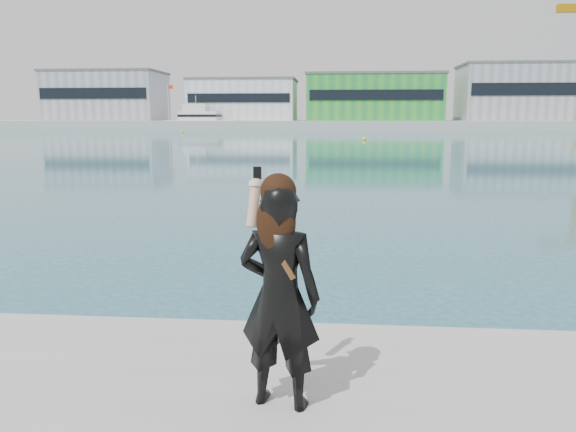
% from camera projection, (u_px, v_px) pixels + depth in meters
% --- Properties ---
extents(far_quay, '(320.00, 40.00, 2.00)m').
position_uv_depth(far_quay, '(338.00, 125.00, 132.14)').
color(far_quay, '#9E9E99').
rests_on(far_quay, ground).
extents(warehouse_grey_left, '(26.52, 16.36, 11.50)m').
position_uv_depth(warehouse_grey_left, '(107.00, 96.00, 133.64)').
color(warehouse_grey_left, gray).
rests_on(warehouse_grey_left, far_quay).
extents(warehouse_white, '(24.48, 15.35, 9.50)m').
position_uv_depth(warehouse_white, '(244.00, 100.00, 131.02)').
color(warehouse_white, silver).
rests_on(warehouse_white, far_quay).
extents(warehouse_green, '(30.60, 16.36, 10.50)m').
position_uv_depth(warehouse_green, '(373.00, 97.00, 128.39)').
color(warehouse_green, '#22893A').
rests_on(warehouse_green, far_quay).
extents(warehouse_grey_right, '(25.50, 15.35, 12.50)m').
position_uv_depth(warehouse_grey_right, '(518.00, 92.00, 125.51)').
color(warehouse_grey_right, gray).
rests_on(warehouse_grey_right, far_quay).
extents(flagpole_left, '(1.28, 0.16, 8.00)m').
position_uv_depth(flagpole_left, '(169.00, 100.00, 125.56)').
color(flagpole_left, silver).
rests_on(flagpole_left, far_quay).
extents(flagpole_right, '(1.28, 0.16, 8.00)m').
position_uv_depth(flagpole_right, '(441.00, 99.00, 120.48)').
color(flagpole_right, silver).
rests_on(flagpole_right, far_quay).
extents(motor_yacht, '(16.31, 6.51, 7.40)m').
position_uv_depth(motor_yacht, '(202.00, 120.00, 122.59)').
color(motor_yacht, silver).
rests_on(motor_yacht, ground).
extents(buoy_near, '(0.50, 0.50, 0.50)m').
position_uv_depth(buoy_near, '(364.00, 140.00, 68.65)').
color(buoy_near, yellow).
rests_on(buoy_near, ground).
extents(buoy_far, '(0.50, 0.50, 0.50)m').
position_uv_depth(buoy_far, '(182.00, 133.00, 102.43)').
color(buoy_far, yellow).
rests_on(buoy_far, ground).
extents(woman, '(0.65, 0.50, 1.70)m').
position_uv_depth(woman, '(279.00, 290.00, 3.92)').
color(woman, black).
rests_on(woman, near_quay).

